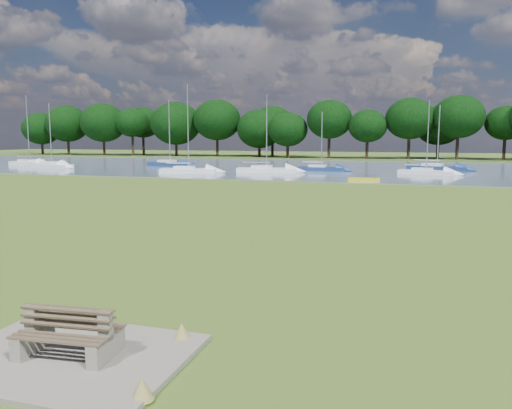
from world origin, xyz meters
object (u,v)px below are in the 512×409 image
(sailboat_3, at_px, (266,168))
(sailboat_7, at_px, (188,169))
(kayak, at_px, (364,180))
(sailboat_6, at_px, (29,162))
(sailboat_8, at_px, (170,162))
(sailboat_2, at_px, (52,164))
(sailboat_0, at_px, (436,166))
(sailboat_1, at_px, (321,167))
(sailboat_9, at_px, (426,171))
(bench_pair, at_px, (69,334))

(sailboat_3, relative_size, sailboat_7, 0.88)
(sailboat_3, bearing_deg, kayak, -43.77)
(sailboat_6, height_order, sailboat_8, sailboat_6)
(sailboat_8, bearing_deg, sailboat_2, -143.75)
(sailboat_0, bearing_deg, sailboat_1, -146.48)
(kayak, xyz_separation_m, sailboat_6, (-45.69, 10.51, 0.37))
(kayak, height_order, sailboat_3, sailboat_3)
(sailboat_8, relative_size, sailboat_9, 1.15)
(sailboat_9, bearing_deg, sailboat_6, -165.75)
(sailboat_1, distance_m, sailboat_9, 11.60)
(sailboat_9, bearing_deg, sailboat_8, -173.29)
(sailboat_1, xyz_separation_m, sailboat_6, (-39.70, -1.35, 0.09))
(sailboat_0, height_order, sailboat_3, sailboat_3)
(sailboat_2, xyz_separation_m, sailboat_8, (12.94, 7.05, 0.06))
(sailboat_1, xyz_separation_m, sailboat_3, (-5.32, -4.32, 0.06))
(sailboat_0, xyz_separation_m, sailboat_1, (-12.75, -4.69, -0.06))
(kayak, distance_m, sailboat_3, 13.60)
(bench_pair, xyz_separation_m, sailboat_2, (-37.79, 45.44, 0.03))
(kayak, relative_size, sailboat_8, 0.32)
(kayak, xyz_separation_m, sailboat_9, (5.43, 9.81, 0.27))
(kayak, height_order, sailboat_2, sailboat_2)
(sailboat_6, xyz_separation_m, sailboat_9, (51.12, -0.70, -0.10))
(bench_pair, bearing_deg, sailboat_3, 96.46)
(sailboat_2, bearing_deg, sailboat_8, 44.58)
(kayak, xyz_separation_m, sailboat_1, (-5.99, 11.86, 0.28))
(kayak, xyz_separation_m, sailboat_2, (-39.54, 7.44, 0.33))
(sailboat_3, height_order, sailboat_9, sailboat_3)
(sailboat_6, distance_m, sailboat_8, 19.51)
(bench_pair, distance_m, sailboat_8, 58.08)
(sailboat_7, height_order, sailboat_8, sailboat_7)
(bench_pair, bearing_deg, kayak, 81.97)
(sailboat_8, bearing_deg, sailboat_6, -160.55)
(sailboat_0, height_order, sailboat_8, sailboat_8)
(sailboat_6, height_order, sailboat_7, sailboat_7)
(bench_pair, relative_size, sailboat_2, 0.23)
(kayak, relative_size, sailboat_7, 0.29)
(sailboat_3, bearing_deg, sailboat_7, -168.54)
(sailboat_1, xyz_separation_m, sailboat_9, (11.41, -2.05, -0.01))
(bench_pair, height_order, sailboat_9, sailboat_9)
(bench_pair, distance_m, sailboat_3, 46.54)
(sailboat_0, distance_m, sailboat_6, 52.80)
(sailboat_0, bearing_deg, kayak, -98.90)
(kayak, distance_m, sailboat_1, 13.29)
(sailboat_8, xyz_separation_m, sailboat_9, (32.02, -4.69, -0.12))
(sailboat_7, bearing_deg, sailboat_1, 18.10)
(sailboat_2, xyz_separation_m, sailboat_9, (44.96, 2.37, -0.06))
(sailboat_3, bearing_deg, sailboat_0, 16.44)
(sailboat_2, bearing_deg, sailboat_3, 16.20)
(sailboat_9, bearing_deg, sailboat_7, -152.64)
(kayak, distance_m, sailboat_0, 17.88)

